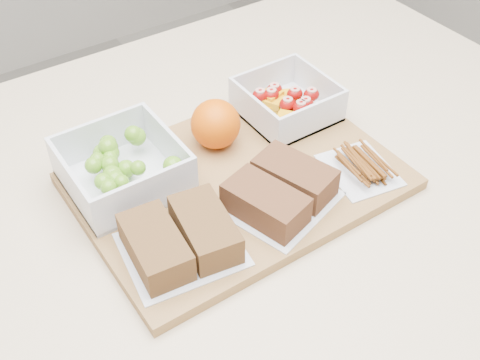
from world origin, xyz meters
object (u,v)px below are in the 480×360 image
Objects in this scene: cutting_board at (238,181)px; orange at (215,124)px; grape_container at (124,167)px; sandwich_bag_left at (181,238)px; sandwich_bag_center at (280,191)px; pretzel_bag at (360,164)px; fruit_container at (287,103)px.

orange reaches higher than cutting_board.
grape_container is 2.05× the size of orange.
orange is 0.47× the size of sandwich_bag_left.
sandwich_bag_left is 0.15m from sandwich_bag_center.
sandwich_bag_left is 1.29× the size of pretzel_bag.
fruit_container is at bearing 50.31° from sandwich_bag_center.
fruit_container is 0.13m from orange.
sandwich_bag_center is 0.13m from pretzel_bag.
fruit_container reaches higher than sandwich_bag_left.
cutting_board is 0.17m from pretzel_bag.
orange reaches higher than grape_container.
grape_container reaches higher than pretzel_bag.
fruit_container is 1.80× the size of orange.
fruit_container is 0.16m from pretzel_bag.
sandwich_bag_left is at bearing -151.30° from cutting_board.
grape_container is (-0.13, 0.08, 0.03)m from cutting_board.
orange reaches higher than pretzel_bag.
sandwich_bag_center is at bearing -129.69° from fruit_container.
sandwich_bag_center is at bearing 174.48° from pretzel_bag.
cutting_board is 0.09m from orange.
sandwich_bag_center is (0.00, -0.15, -0.02)m from orange.
fruit_container is 0.78× the size of sandwich_bag_center.
fruit_container is at bearing 28.67° from cutting_board.
grape_container is at bearing 90.85° from sandwich_bag_left.
grape_container is at bearing 150.09° from pretzel_bag.
grape_container is 0.14m from orange.
grape_container is 0.89× the size of sandwich_bag_center.
sandwich_bag_center is (-0.12, -0.15, -0.00)m from fruit_container.
grape_container is 0.32m from pretzel_bag.
sandwich_bag_center reaches higher than pretzel_bag.
pretzel_bag reaches higher than cutting_board.
orange is at bearing 91.66° from sandwich_bag_center.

